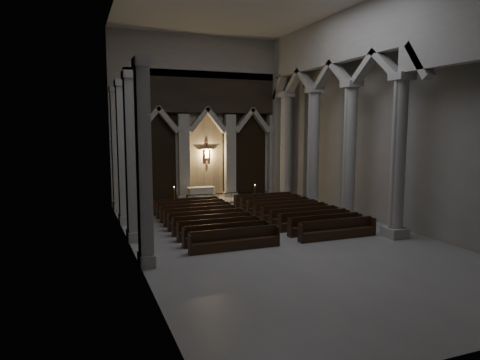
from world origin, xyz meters
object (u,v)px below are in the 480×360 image
(candle_stand_right, at_px, (255,197))
(pews, at_px, (252,219))
(altar, at_px, (201,194))
(candle_stand_left, at_px, (174,201))
(worshipper, at_px, (256,202))
(altar_rail, at_px, (219,197))

(candle_stand_right, bearing_deg, pews, -114.11)
(altar, height_order, candle_stand_left, candle_stand_left)
(candle_stand_left, bearing_deg, worshipper, -36.66)
(candle_stand_left, relative_size, pews, 0.15)
(altar, relative_size, worshipper, 1.68)
(altar_rail, height_order, worshipper, worshipper)
(altar_rail, xyz_separation_m, candle_stand_left, (-2.95, 0.86, -0.22))
(altar_rail, bearing_deg, candle_stand_left, 163.80)
(candle_stand_left, relative_size, candle_stand_right, 1.12)
(altar, height_order, worshipper, worshipper)
(altar, distance_m, altar_rail, 1.92)
(candle_stand_left, height_order, candle_stand_right, candle_stand_left)
(altar, xyz_separation_m, altar_rail, (0.80, -1.75, -0.04))
(pews, relative_size, worshipper, 8.36)
(altar_rail, distance_m, candle_stand_left, 3.08)
(candle_stand_right, height_order, worshipper, candle_stand_right)
(altar_rail, xyz_separation_m, candle_stand_right, (3.07, 0.82, -0.26))
(pews, bearing_deg, worshipper, 63.84)
(pews, bearing_deg, candle_stand_left, 113.21)
(candle_stand_left, bearing_deg, altar_rail, -16.20)
(altar, height_order, pews, altar)
(candle_stand_right, xyz_separation_m, pews, (-3.07, -6.85, -0.03))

